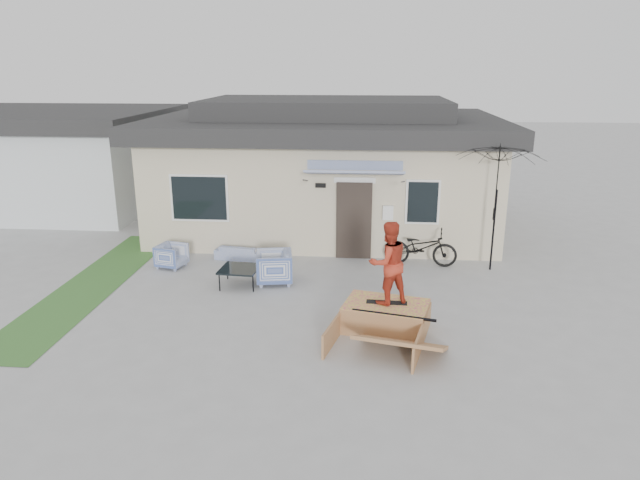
# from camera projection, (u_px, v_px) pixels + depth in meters

# --- Properties ---
(ground) EXTENTS (90.00, 90.00, 0.00)m
(ground) POSITION_uv_depth(u_px,v_px,m) (298.00, 327.00, 11.60)
(ground) COLOR #9E9E9E
(ground) RESTS_ON ground
(grass_strip) EXTENTS (1.40, 8.00, 0.01)m
(grass_strip) POSITION_uv_depth(u_px,v_px,m) (94.00, 284.00, 13.91)
(grass_strip) COLOR #33652B
(grass_strip) RESTS_ON ground
(house) EXTENTS (10.80, 8.49, 4.10)m
(house) POSITION_uv_depth(u_px,v_px,m) (326.00, 165.00, 18.66)
(house) COLOR beige
(house) RESTS_ON ground
(neighbor_house) EXTENTS (8.60, 7.60, 3.50)m
(neighbor_house) POSITION_uv_depth(u_px,v_px,m) (49.00, 157.00, 21.43)
(neighbor_house) COLOR silver
(neighbor_house) RESTS_ON ground
(loveseat) EXTENTS (1.37, 0.60, 0.52)m
(loveseat) POSITION_uv_depth(u_px,v_px,m) (240.00, 250.00, 15.62)
(loveseat) COLOR #39529D
(loveseat) RESTS_ON ground
(armchair_left) EXTENTS (0.76, 0.79, 0.68)m
(armchair_left) POSITION_uv_depth(u_px,v_px,m) (172.00, 255.00, 14.96)
(armchair_left) COLOR #39529D
(armchair_left) RESTS_ON ground
(armchair_right) EXTENTS (0.92, 0.96, 0.87)m
(armchair_right) POSITION_uv_depth(u_px,v_px,m) (274.00, 266.00, 13.87)
(armchair_right) COLOR #39529D
(armchair_right) RESTS_ON ground
(coffee_table) EXTENTS (0.95, 0.95, 0.44)m
(coffee_table) POSITION_uv_depth(u_px,v_px,m) (240.00, 277.00, 13.76)
(coffee_table) COLOR black
(coffee_table) RESTS_ON ground
(bicycle) EXTENTS (1.93, 0.89, 1.19)m
(bicycle) POSITION_uv_depth(u_px,v_px,m) (421.00, 243.00, 15.05)
(bicycle) COLOR black
(bicycle) RESTS_ON ground
(patio_umbrella) EXTENTS (2.23, 2.07, 2.20)m
(patio_umbrella) POSITION_uv_depth(u_px,v_px,m) (496.00, 203.00, 14.37)
(patio_umbrella) COLOR black
(patio_umbrella) RESTS_ON ground
(skate_ramp) EXTENTS (2.06, 2.46, 0.54)m
(skate_ramp) POSITION_uv_depth(u_px,v_px,m) (386.00, 317.00, 11.46)
(skate_ramp) COLOR #9C6B41
(skate_ramp) RESTS_ON ground
(skateboard) EXTENTS (0.81, 0.25, 0.05)m
(skateboard) POSITION_uv_depth(u_px,v_px,m) (387.00, 302.00, 11.42)
(skateboard) COLOR black
(skateboard) RESTS_ON skate_ramp
(skater) EXTENTS (1.00, 0.92, 1.66)m
(skater) POSITION_uv_depth(u_px,v_px,m) (388.00, 261.00, 11.17)
(skater) COLOR #B73521
(skater) RESTS_ON skateboard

